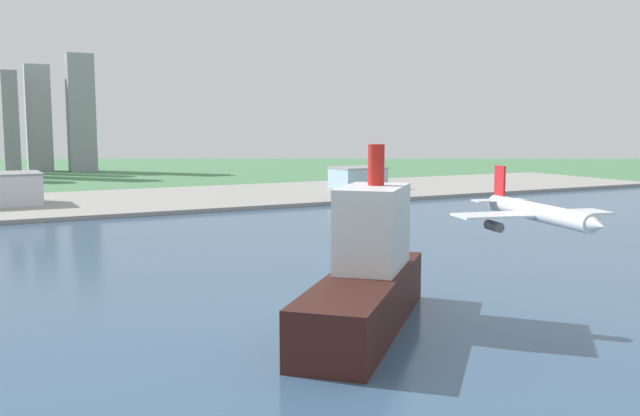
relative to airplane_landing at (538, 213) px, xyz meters
The scene contains 6 objects.
ground_plane 154.89m from the airplane_landing, 100.21° to the left, with size 2400.00×2400.00×0.00m, color #4A7F51.
water_bay 98.37m from the airplane_landing, 106.77° to the left, with size 840.00×360.00×0.15m, color #385675.
industrial_pier 341.66m from the airplane_landing, 94.53° to the left, with size 840.00×140.00×2.50m, color gray.
airplane_landing is the anchor object (origin of this frame).
cargo_ship 46.15m from the airplane_landing, 116.94° to the left, with size 62.33×63.93×44.65m.
warehouse_annex 375.72m from the airplane_landing, 65.31° to the left, with size 34.51×31.31×15.62m.
Camera 1 is at (-80.74, 42.39, 50.05)m, focal length 39.49 mm.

